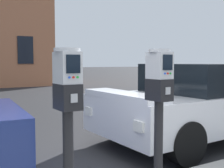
{
  "coord_description": "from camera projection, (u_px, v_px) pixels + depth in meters",
  "views": [
    {
      "loc": [
        -1.5,
        -2.33,
        1.45
      ],
      "look_at": [
        -0.15,
        -0.01,
        1.24
      ],
      "focal_mm": 46.24,
      "sensor_mm": 36.0,
      "label": 1
    }
  ],
  "objects": [
    {
      "name": "parking_meter_twin_adjacent",
      "position": [
        159.0,
        94.0,
        2.86
      ],
      "size": [
        0.22,
        0.26,
        1.44
      ],
      "rotation": [
        0.0,
        0.0,
        -1.53
      ],
      "color": "black",
      "rests_on": "sidewalk_slab"
    },
    {
      "name": "parking_meter_near_kerb",
      "position": [
        68.0,
        102.0,
        2.37
      ],
      "size": [
        0.22,
        0.26,
        1.42
      ],
      "rotation": [
        0.0,
        0.0,
        -1.53
      ],
      "color": "black",
      "rests_on": "sidewalk_slab"
    },
    {
      "name": "parked_car_navy_coupe",
      "position": [
        210.0,
        99.0,
        5.51
      ],
      "size": [
        4.5,
        2.02,
        1.42
      ],
      "rotation": [
        0.0,
        0.0,
        3.19
      ],
      "color": "silver",
      "rests_on": "ground_plane"
    }
  ]
}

